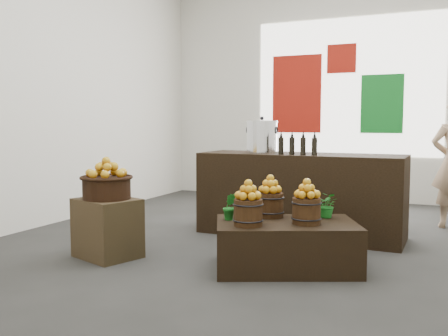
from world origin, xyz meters
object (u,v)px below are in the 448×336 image
at_px(counter, 300,195).
at_px(crate, 107,228).
at_px(display_table, 286,245).
at_px(wicker_basket, 107,188).
at_px(stock_pot_left, 262,138).

bearing_deg(counter, crate, -129.71).
distance_m(crate, display_table, 1.82).
distance_m(crate, counter, 2.35).
height_order(display_table, counter, counter).
relative_size(wicker_basket, display_table, 0.37).
relative_size(crate, stock_pot_left, 1.59).
distance_m(wicker_basket, display_table, 1.89).
xyz_separation_m(wicker_basket, display_table, (1.79, 0.33, -0.49)).
xyz_separation_m(crate, counter, (1.54, 1.76, 0.20)).
xyz_separation_m(display_table, stock_pot_left, (-0.75, 1.45, 0.97)).
distance_m(wicker_basket, stock_pot_left, 2.11).
height_order(crate, stock_pot_left, stock_pot_left).
relative_size(crate, display_table, 0.47).
bearing_deg(stock_pot_left, wicker_basket, -120.46).
relative_size(wicker_basket, counter, 0.20).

